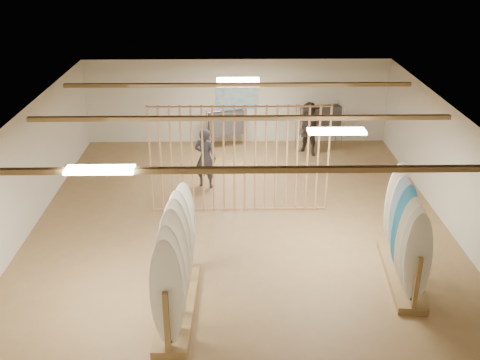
{
  "coord_description": "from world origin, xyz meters",
  "views": [
    {
      "loc": [
        -0.2,
        -12.06,
        6.53
      ],
      "look_at": [
        0.0,
        0.0,
        1.2
      ],
      "focal_mm": 42.0,
      "sensor_mm": 36.0,
      "label": 1
    }
  ],
  "objects_px": {
    "shopper_a": "(205,154)",
    "shopper_b": "(310,126)",
    "rack_right": "(404,248)",
    "clothing_rack_b": "(320,120)",
    "rack_left": "(177,276)",
    "clothing_rack_a": "(227,123)"
  },
  "relations": [
    {
      "from": "clothing_rack_a",
      "to": "clothing_rack_b",
      "type": "relative_size",
      "value": 0.85
    },
    {
      "from": "clothing_rack_b",
      "to": "shopper_b",
      "type": "xyz_separation_m",
      "value": [
        -0.37,
        -0.4,
        -0.05
      ]
    },
    {
      "from": "clothing_rack_b",
      "to": "rack_left",
      "type": "bearing_deg",
      "value": -131.78
    },
    {
      "from": "clothing_rack_a",
      "to": "shopper_b",
      "type": "relative_size",
      "value": 0.69
    },
    {
      "from": "rack_right",
      "to": "clothing_rack_b",
      "type": "xyz_separation_m",
      "value": [
        -0.63,
        7.43,
        0.32
      ]
    },
    {
      "from": "rack_right",
      "to": "shopper_b",
      "type": "distance_m",
      "value": 7.11
    },
    {
      "from": "rack_left",
      "to": "rack_right",
      "type": "height_order",
      "value": "rack_left"
    },
    {
      "from": "rack_right",
      "to": "shopper_b",
      "type": "height_order",
      "value": "rack_right"
    },
    {
      "from": "clothing_rack_b",
      "to": "shopper_b",
      "type": "distance_m",
      "value": 0.55
    },
    {
      "from": "rack_right",
      "to": "clothing_rack_a",
      "type": "relative_size",
      "value": 1.93
    },
    {
      "from": "rack_left",
      "to": "shopper_b",
      "type": "bearing_deg",
      "value": 68.6
    },
    {
      "from": "clothing_rack_b",
      "to": "rack_right",
      "type": "bearing_deg",
      "value": -102.38
    },
    {
      "from": "clothing_rack_a",
      "to": "clothing_rack_b",
      "type": "bearing_deg",
      "value": -24.32
    },
    {
      "from": "rack_right",
      "to": "shopper_b",
      "type": "xyz_separation_m",
      "value": [
        -1.0,
        7.03,
        0.27
      ]
    },
    {
      "from": "clothing_rack_b",
      "to": "shopper_b",
      "type": "height_order",
      "value": "shopper_b"
    },
    {
      "from": "rack_right",
      "to": "shopper_a",
      "type": "bearing_deg",
      "value": 137.05
    },
    {
      "from": "clothing_rack_a",
      "to": "rack_right",
      "type": "bearing_deg",
      "value": -85.05
    },
    {
      "from": "rack_right",
      "to": "clothing_rack_a",
      "type": "distance_m",
      "value": 8.45
    },
    {
      "from": "rack_left",
      "to": "clothing_rack_a",
      "type": "xyz_separation_m",
      "value": [
        0.87,
        8.66,
        0.11
      ]
    },
    {
      "from": "clothing_rack_a",
      "to": "shopper_b",
      "type": "xyz_separation_m",
      "value": [
        2.62,
        -0.6,
        0.1
      ]
    },
    {
      "from": "rack_right",
      "to": "shopper_a",
      "type": "height_order",
      "value": "rack_right"
    },
    {
      "from": "shopper_a",
      "to": "shopper_b",
      "type": "height_order",
      "value": "same"
    }
  ]
}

